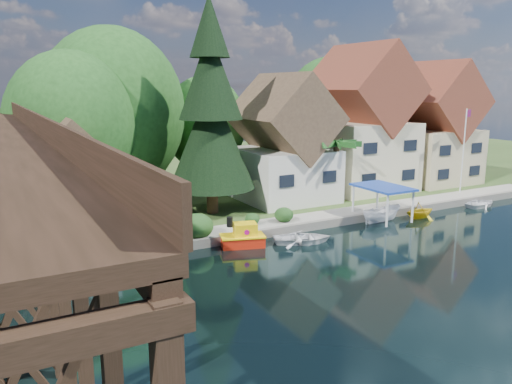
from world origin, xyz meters
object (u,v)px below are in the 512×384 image
Objects in this scene: boat_white_a at (302,237)px; boat_yellow at (420,209)px; shed at (71,183)px; flagpole at (465,142)px; house_center at (360,128)px; palm_tree at (336,145)px; boat_canopy at (382,207)px; house_left at (283,147)px; conifer at (211,112)px; tugboat at (243,237)px; house_right at (430,131)px; boat_white_b at (481,202)px.

boat_white_a is 1.43× the size of boat_yellow.
boat_white_a is at bearing -33.22° from shed.
boat_white_a is at bearing -168.15° from flagpole.
house_center is 2.42× the size of palm_tree.
shed is 16.27m from boat_white_a.
house_left is at bearing 112.23° from boat_canopy.
conifer is at bearing -172.88° from house_center.
tugboat is at bearing 93.86° from boat_white_a.
conifer reaches higher than boat_white_a.
tugboat is at bearing -161.30° from house_right.
flagpole is 6.00m from boat_white_b.
flagpole is at bearing -10.31° from conifer.
shed is 2.29× the size of boat_white_b.
conifer reaches higher than shed.
house_right is 15.47m from palm_tree.
boat_yellow is at bearing -64.49° from boat_white_a.
boat_canopy is (11.08, -7.25, -7.23)m from conifer.
shed is 1.37× the size of palm_tree.
boat_yellow is at bearing -17.34° from shed.
shed reaches higher than tugboat.
flagpole is 25.33m from tugboat.
house_right is 25.46m from boat_white_a.
house_right is 25.67m from conifer.
shed is 11.49m from conifer.
tugboat is 0.72× the size of boat_canopy.
boat_white_a is at bearing -155.76° from house_right.
boat_yellow is at bearing -100.68° from house_center.
boat_white_b is (-1.12, -3.17, -4.97)m from flagpole.
conifer reaches higher than boat_canopy.
conifer is at bearing -168.24° from house_left.
tugboat is at bearing -179.11° from boat_canopy.
flagpole is at bearing -107.86° from house_right.
house_center is 1.77× the size of shed.
boat_white_a is 8.45m from boat_canopy.
house_right reaches higher than tugboat.
shed is at bearing 71.42° from boat_white_b.
palm_tree is (20.98, -2.19, 1.67)m from shed.
boat_yellow is at bearing 86.68° from boat_white_b.
tugboat is (-24.69, -3.15, -4.70)m from flagpole.
house_left reaches higher than boat_canopy.
tugboat is (-11.55, -5.30, -4.88)m from palm_tree.
boat_white_a is at bearing -72.15° from conifer.
house_center reaches higher than palm_tree.
shed is 0.47× the size of conifer.
house_left reaches higher than boat_white_a.
tugboat reaches higher than boat_white_a.
tugboat is 15.72m from boat_yellow.
boat_white_b is (-3.00, -9.02, -5.42)m from house_right.
palm_tree is at bearing -28.30° from boat_white_a.
house_right reaches higher than boat_white_b.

